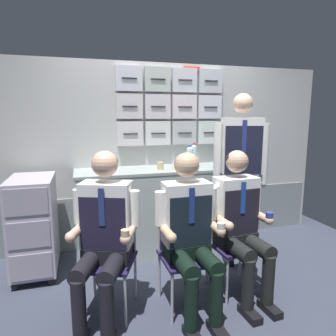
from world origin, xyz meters
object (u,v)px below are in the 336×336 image
(water_bottle_short, at_px, (190,157))
(service_trolley, at_px, (34,223))
(crew_member_near_trolley, at_px, (240,218))
(snack_banana, at_px, (108,168))
(paper_cup_blue, at_px, (175,166))
(folding_chair_near_trolley, at_px, (230,232))
(folding_chair_right, at_px, (183,243))
(crew_member_standing, at_px, (241,163))
(crew_member_left, at_px, (104,229))
(crew_member_right, at_px, (190,227))
(folding_chair_left, at_px, (111,246))

(water_bottle_short, bearing_deg, service_trolley, -175.12)
(service_trolley, height_order, crew_member_near_trolley, crew_member_near_trolley)
(service_trolley, bearing_deg, crew_member_near_trolley, -26.66)
(service_trolley, height_order, snack_banana, snack_banana)
(water_bottle_short, height_order, paper_cup_blue, water_bottle_short)
(folding_chair_near_trolley, xyz_separation_m, paper_cup_blue, (-0.28, 0.76, 0.50))
(folding_chair_right, relative_size, crew_member_near_trolley, 0.66)
(service_trolley, relative_size, snack_banana, 5.61)
(crew_member_standing, bearing_deg, crew_member_near_trolley, -118.19)
(service_trolley, distance_m, snack_banana, 0.93)
(crew_member_left, xyz_separation_m, crew_member_standing, (1.42, 0.53, 0.36))
(folding_chair_right, height_order, crew_member_right, crew_member_right)
(service_trolley, bearing_deg, paper_cup_blue, 1.69)
(folding_chair_near_trolley, height_order, crew_member_near_trolley, crew_member_near_trolley)
(crew_member_left, height_order, crew_member_near_trolley, crew_member_left)
(service_trolley, xyz_separation_m, paper_cup_blue, (1.45, 0.04, 0.49))
(folding_chair_near_trolley, relative_size, crew_member_standing, 0.47)
(crew_member_standing, bearing_deg, folding_chair_left, -164.26)
(crew_member_standing, bearing_deg, crew_member_right, -140.36)
(paper_cup_blue, xyz_separation_m, snack_banana, (-0.70, 0.23, -0.02))
(paper_cup_blue, bearing_deg, service_trolley, -178.31)
(water_bottle_short, bearing_deg, folding_chair_left, -139.03)
(folding_chair_right, bearing_deg, snack_banana, 114.37)
(crew_member_left, xyz_separation_m, folding_chair_right, (0.64, 0.04, -0.20))
(crew_member_left, bearing_deg, service_trolley, 125.29)
(crew_member_standing, xyz_separation_m, paper_cup_blue, (-0.58, 0.37, -0.06))
(service_trolley, bearing_deg, folding_chair_right, -33.40)
(service_trolley, relative_size, crew_member_near_trolley, 0.77)
(crew_member_near_trolley, height_order, water_bottle_short, crew_member_near_trolley)
(paper_cup_blue, bearing_deg, snack_banana, 161.87)
(crew_member_near_trolley, bearing_deg, crew_member_left, 179.35)
(crew_member_right, height_order, crew_member_near_trolley, crew_member_right)
(folding_chair_left, xyz_separation_m, crew_member_standing, (1.37, 0.39, 0.56))
(folding_chair_left, height_order, crew_member_standing, crew_member_standing)
(folding_chair_right, xyz_separation_m, paper_cup_blue, (0.21, 0.87, 0.50))
(crew_member_right, bearing_deg, service_trolley, 141.90)
(folding_chair_left, distance_m, folding_chair_right, 0.59)
(crew_member_right, bearing_deg, folding_chair_left, 155.62)
(service_trolley, relative_size, folding_chair_near_trolley, 1.16)
(folding_chair_left, xyz_separation_m, paper_cup_blue, (0.79, 0.76, 0.50))
(folding_chair_right, distance_m, crew_member_standing, 1.09)
(folding_chair_near_trolley, height_order, water_bottle_short, water_bottle_short)
(folding_chair_near_trolley, height_order, crew_member_standing, crew_member_standing)
(crew_member_near_trolley, relative_size, crew_member_standing, 0.71)
(crew_member_right, relative_size, crew_member_standing, 0.72)
(snack_banana, bearing_deg, crew_member_near_trolley, -49.17)
(crew_member_right, relative_size, folding_chair_near_trolley, 1.53)
(folding_chair_left, distance_m, crew_member_left, 0.26)
(folding_chair_left, bearing_deg, paper_cup_blue, 44.03)
(folding_chair_left, relative_size, snack_banana, 4.82)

